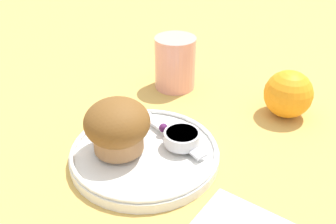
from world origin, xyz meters
name	(u,v)px	position (x,y,z in m)	size (l,w,h in m)	color
ground_plane	(146,163)	(0.00, 0.00, 0.00)	(3.00, 3.00, 0.00)	tan
plate	(145,153)	(-0.01, 0.01, 0.01)	(0.20, 0.20, 0.02)	white
muffin	(117,126)	(-0.03, -0.01, 0.06)	(0.09, 0.09, 0.07)	#9E7047
cream_ramekin	(182,137)	(0.03, 0.04, 0.03)	(0.05, 0.05, 0.02)	silver
berry_pair	(167,129)	(0.00, 0.05, 0.03)	(0.03, 0.01, 0.01)	#4C194C
butter_knife	(164,129)	(-0.01, 0.06, 0.02)	(0.16, 0.06, 0.00)	silver
orange_fruit	(288,94)	(0.11, 0.23, 0.04)	(0.08, 0.08, 0.08)	orange
juice_glass	(175,63)	(-0.09, 0.20, 0.05)	(0.07, 0.07, 0.09)	#E5998C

